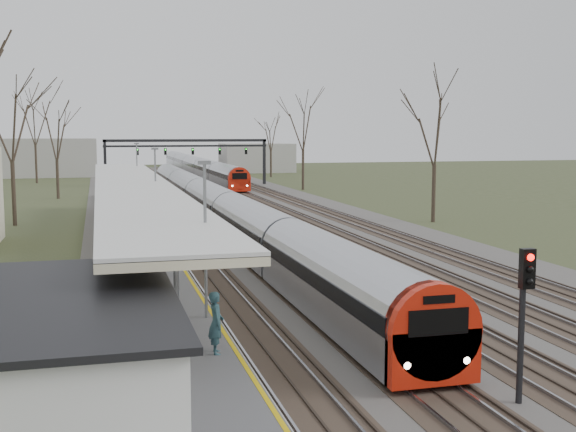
# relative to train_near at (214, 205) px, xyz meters

# --- Properties ---
(track_bed) EXTENTS (24.00, 160.00, 0.22)m
(track_bed) POSITION_rel_train_near_xyz_m (2.76, 9.47, -1.42)
(track_bed) COLOR #474442
(track_bed) RESTS_ON ground
(platform) EXTENTS (3.50, 69.00, 1.00)m
(platform) POSITION_rel_train_near_xyz_m (-6.55, -8.03, -0.98)
(platform) COLOR #9E9B93
(platform) RESTS_ON ground
(canopy) EXTENTS (4.10, 50.00, 3.11)m
(canopy) POSITION_rel_train_near_xyz_m (-6.55, -12.54, 2.45)
(canopy) COLOR slate
(canopy) RESTS_ON platform
(station_building) EXTENTS (6.00, 9.00, 3.20)m
(station_building) POSITION_rel_train_near_xyz_m (-10.00, -37.53, 0.12)
(station_building) COLOR silver
(station_building) RESTS_ON ground
(signal_gantry) EXTENTS (21.00, 0.59, 6.08)m
(signal_gantry) POSITION_rel_train_near_xyz_m (2.79, 39.46, 3.43)
(signal_gantry) COLOR black
(signal_gantry) RESTS_ON ground
(tree_west_far) EXTENTS (5.50, 5.50, 11.33)m
(tree_west_far) POSITION_rel_train_near_xyz_m (-14.50, 2.47, 6.54)
(tree_west_far) COLOR #2D231C
(tree_west_far) RESTS_ON ground
(tree_east_far) EXTENTS (5.00, 5.00, 10.30)m
(tree_east_far) POSITION_rel_train_near_xyz_m (16.50, -3.53, 5.81)
(tree_east_far) COLOR #2D231C
(tree_east_far) RESTS_ON ground
(train_near) EXTENTS (2.62, 75.21, 3.05)m
(train_near) POSITION_rel_train_near_xyz_m (0.00, 0.00, 0.00)
(train_near) COLOR #A5A8AF
(train_near) RESTS_ON ground
(train_far) EXTENTS (2.62, 75.21, 3.05)m
(train_far) POSITION_rel_train_near_xyz_m (7.00, 63.11, 0.00)
(train_far) COLOR #A5A8AF
(train_far) RESTS_ON ground
(passenger) EXTENTS (0.44, 0.64, 1.72)m
(passenger) POSITION_rel_train_near_xyz_m (-5.49, -35.32, 0.38)
(passenger) COLOR #2A4A52
(passenger) RESTS_ON platform
(signal_post) EXTENTS (0.35, 0.45, 4.10)m
(signal_post) POSITION_rel_train_near_xyz_m (1.75, -38.55, 1.25)
(signal_post) COLOR black
(signal_post) RESTS_ON ground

